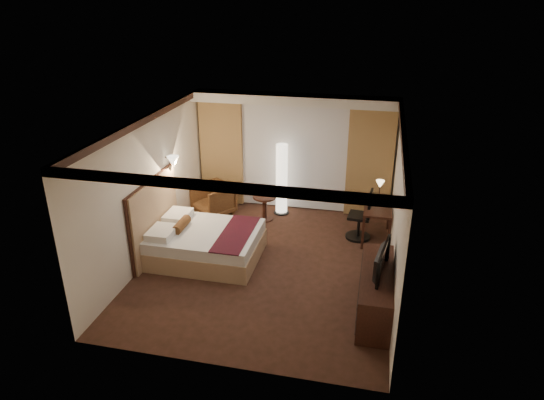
% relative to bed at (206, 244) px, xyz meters
% --- Properties ---
extents(floor, '(4.50, 5.50, 0.01)m').
position_rel_bed_xyz_m(floor, '(1.19, 0.01, -0.29)').
color(floor, '#332013').
rests_on(floor, ground).
extents(ceiling, '(4.50, 5.50, 0.01)m').
position_rel_bed_xyz_m(ceiling, '(1.19, 0.01, 2.41)').
color(ceiling, white).
rests_on(ceiling, back_wall).
extents(back_wall, '(4.50, 0.02, 2.70)m').
position_rel_bed_xyz_m(back_wall, '(1.19, 2.76, 1.06)').
color(back_wall, beige).
rests_on(back_wall, floor).
extents(left_wall, '(0.02, 5.50, 2.70)m').
position_rel_bed_xyz_m(left_wall, '(-1.06, 0.01, 1.06)').
color(left_wall, beige).
rests_on(left_wall, floor).
extents(right_wall, '(0.02, 5.50, 2.70)m').
position_rel_bed_xyz_m(right_wall, '(3.44, 0.01, 1.06)').
color(right_wall, beige).
rests_on(right_wall, floor).
extents(crown_molding, '(4.50, 5.50, 0.12)m').
position_rel_bed_xyz_m(crown_molding, '(1.19, 0.01, 2.35)').
color(crown_molding, black).
rests_on(crown_molding, ceiling).
extents(soffit, '(4.50, 0.50, 0.20)m').
position_rel_bed_xyz_m(soffit, '(1.19, 2.51, 2.31)').
color(soffit, white).
rests_on(soffit, ceiling).
extents(curtain_sheer, '(2.48, 0.04, 2.45)m').
position_rel_bed_xyz_m(curtain_sheer, '(1.19, 2.68, 0.96)').
color(curtain_sheer, silver).
rests_on(curtain_sheer, back_wall).
extents(curtain_left_drape, '(1.00, 0.14, 2.45)m').
position_rel_bed_xyz_m(curtain_left_drape, '(-0.51, 2.62, 0.96)').
color(curtain_left_drape, '#AB884E').
rests_on(curtain_left_drape, back_wall).
extents(curtain_right_drape, '(1.00, 0.14, 2.45)m').
position_rel_bed_xyz_m(curtain_right_drape, '(2.89, 2.62, 0.96)').
color(curtain_right_drape, '#AB884E').
rests_on(curtain_right_drape, back_wall).
extents(wall_sconce, '(0.24, 0.24, 0.24)m').
position_rel_bed_xyz_m(wall_sconce, '(-0.90, 0.78, 1.33)').
color(wall_sconce, white).
rests_on(wall_sconce, left_wall).
extents(bed, '(2.00, 1.56, 0.58)m').
position_rel_bed_xyz_m(bed, '(0.00, 0.00, 0.00)').
color(bed, white).
rests_on(bed, floor).
extents(headboard, '(0.12, 1.86, 1.50)m').
position_rel_bed_xyz_m(headboard, '(-1.01, 0.00, 0.46)').
color(headboard, tan).
rests_on(headboard, floor).
extents(armchair, '(1.04, 1.03, 0.79)m').
position_rel_bed_xyz_m(armchair, '(-0.52, 1.92, 0.10)').
color(armchair, '#472615').
rests_on(armchair, floor).
extents(side_table, '(0.52, 0.52, 0.57)m').
position_rel_bed_xyz_m(side_table, '(0.69, 1.90, -0.01)').
color(side_table, black).
rests_on(side_table, floor).
extents(floor_lamp, '(0.35, 0.35, 1.66)m').
position_rel_bed_xyz_m(floor_lamp, '(0.98, 2.32, 0.54)').
color(floor_lamp, white).
rests_on(floor_lamp, floor).
extents(desk, '(0.55, 1.12, 0.75)m').
position_rel_bed_xyz_m(desk, '(3.14, 1.52, 0.08)').
color(desk, black).
rests_on(desk, floor).
extents(desk_lamp, '(0.18, 0.18, 0.34)m').
position_rel_bed_xyz_m(desk_lamp, '(3.14, 1.93, 0.63)').
color(desk_lamp, '#FFD899').
rests_on(desk_lamp, desk).
extents(office_chair, '(0.56, 0.56, 1.07)m').
position_rel_bed_xyz_m(office_chair, '(2.78, 1.47, 0.25)').
color(office_chair, black).
rests_on(office_chair, floor).
extents(dresser, '(0.50, 1.85, 0.72)m').
position_rel_bed_xyz_m(dresser, '(3.19, -1.00, 0.07)').
color(dresser, black).
rests_on(dresser, floor).
extents(television, '(0.71, 1.05, 0.13)m').
position_rel_bed_xyz_m(television, '(3.16, -1.00, 0.71)').
color(television, black).
rests_on(television, dresser).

